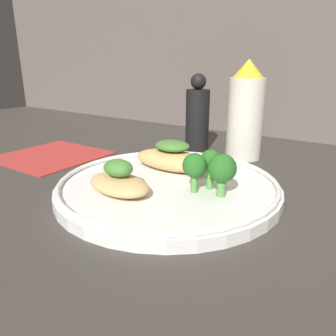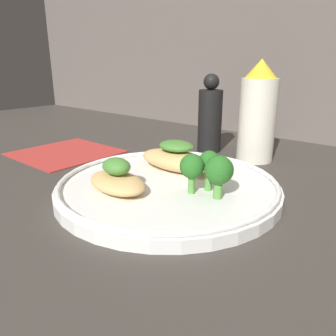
{
  "view_description": "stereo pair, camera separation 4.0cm",
  "coord_description": "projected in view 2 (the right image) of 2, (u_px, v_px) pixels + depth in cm",
  "views": [
    {
      "loc": [
        21.56,
        -31.73,
        16.01
      ],
      "look_at": [
        0.0,
        0.0,
        3.4
      ],
      "focal_mm": 35.0,
      "sensor_mm": 36.0,
      "label": 1
    },
    {
      "loc": [
        24.78,
        -29.29,
        16.01
      ],
      "look_at": [
        0.0,
        0.0,
        3.4
      ],
      "focal_mm": 35.0,
      "sensor_mm": 36.0,
      "label": 2
    }
  ],
  "objects": [
    {
      "name": "sauce_bottle",
      "position": [
        258.0,
        114.0,
        0.53
      ],
      "size": [
        5.95,
        5.95,
        16.34
      ],
      "color": "silver",
      "rests_on": "ground_plane"
    },
    {
      "name": "ground_plane",
      "position": [
        168.0,
        197.0,
        0.42
      ],
      "size": [
        180.0,
        180.0,
        1.0
      ],
      "primitive_type": "cube",
      "color": "#3D3833"
    },
    {
      "name": "grilled_meat_front",
      "position": [
        117.0,
        179.0,
        0.38
      ],
      "size": [
        9.19,
        6.34,
        4.0
      ],
      "color": "tan",
      "rests_on": "plate"
    },
    {
      "name": "napkin",
      "position": [
        66.0,
        152.0,
        0.59
      ],
      "size": [
        16.06,
        16.06,
        0.4
      ],
      "color": "#B2332D",
      "rests_on": "ground_plane"
    },
    {
      "name": "grilled_meat_middle",
      "position": [
        176.0,
        158.0,
        0.45
      ],
      "size": [
        11.72,
        5.7,
        4.18
      ],
      "color": "tan",
      "rests_on": "plate"
    },
    {
      "name": "broccoli_bunch",
      "position": [
        209.0,
        168.0,
        0.37
      ],
      "size": [
        6.12,
        4.67,
        4.93
      ],
      "color": "#569942",
      "rests_on": "plate"
    },
    {
      "name": "plate",
      "position": [
        168.0,
        186.0,
        0.41
      ],
      "size": [
        27.72,
        27.72,
        2.0
      ],
      "color": "white",
      "rests_on": "ground_plane"
    },
    {
      "name": "pepper_grinder",
      "position": [
        210.0,
        118.0,
        0.59
      ],
      "size": [
        4.29,
        4.29,
        13.91
      ],
      "color": "black",
      "rests_on": "ground_plane"
    }
  ]
}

